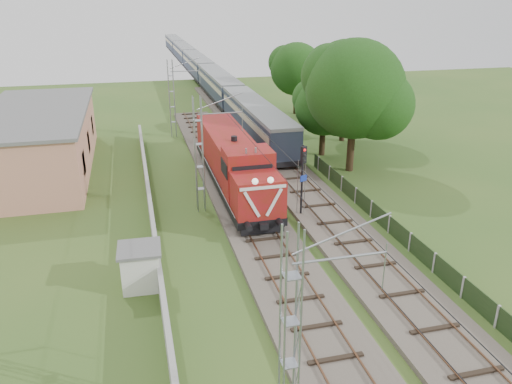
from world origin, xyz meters
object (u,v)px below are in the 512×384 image
object	(u,v)px
signal_post	(303,169)
relay_hut	(141,267)
coach_rake	(197,65)
locomotive	(233,161)

from	to	relation	value
signal_post	relay_hut	world-z (taller)	signal_post
coach_rake	signal_post	distance (m)	62.18
locomotive	relay_hut	xyz separation A→B (m)	(-7.40, -12.35, -1.21)
relay_hut	locomotive	bearing A→B (deg)	59.06
locomotive	signal_post	world-z (taller)	signal_post
locomotive	relay_hut	size ratio (longest dim) A/B	8.04
coach_rake	signal_post	size ratio (longest dim) A/B	21.03
locomotive	signal_post	bearing A→B (deg)	-61.85
signal_post	locomotive	bearing A→B (deg)	118.15
locomotive	coach_rake	distance (m)	56.08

